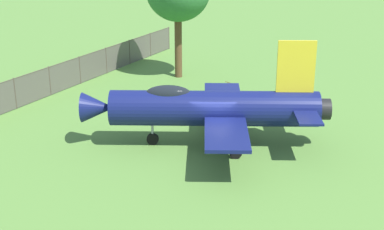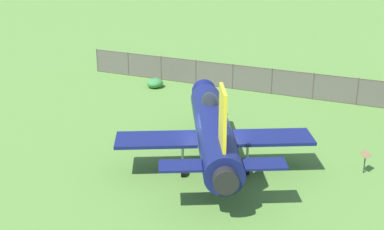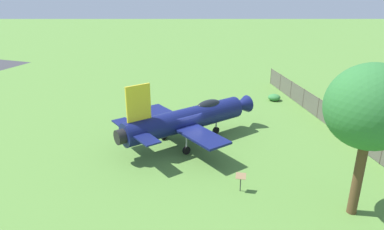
% 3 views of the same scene
% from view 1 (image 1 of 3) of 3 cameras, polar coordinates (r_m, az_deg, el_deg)
% --- Properties ---
extents(ground_plane, '(200.00, 200.00, 0.00)m').
position_cam_1_polar(ground_plane, '(27.64, 2.23, -3.12)').
color(ground_plane, '#568438').
extents(display_jet, '(11.12, 9.33, 5.31)m').
position_cam_1_polar(display_jet, '(26.93, 1.50, 0.78)').
color(display_jet, '#111951').
rests_on(display_jet, ground_plane).
extents(perimeter_fence, '(5.00, 32.24, 1.90)m').
position_cam_1_polar(perimeter_fence, '(35.05, -16.04, 2.86)').
color(perimeter_fence, '#4C4238').
rests_on(perimeter_fence, ground_plane).
extents(info_plaque, '(0.67, 0.51, 1.14)m').
position_cam_1_polar(info_plaque, '(34.30, 3.99, 2.98)').
color(info_plaque, '#333333').
rests_on(info_plaque, ground_plane).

